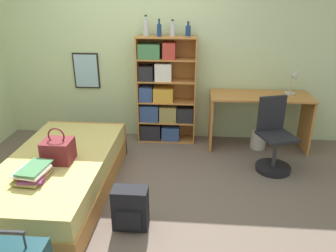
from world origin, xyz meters
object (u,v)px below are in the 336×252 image
at_px(bottle_brown, 159,30).
at_px(bottle_blue, 188,30).
at_px(bed, 60,175).
at_px(desk_lamp, 295,78).
at_px(bottle_green, 146,28).
at_px(book_stack_on_bed, 33,173).
at_px(backpack, 130,209).
at_px(desk, 259,111).
at_px(bottle_clear, 173,30).
at_px(bookcase, 162,95).
at_px(waste_bin, 258,139).
at_px(handbag, 58,150).
at_px(desk_chair, 273,147).

xyz_separation_m(bottle_brown, bottle_blue, (0.38, 0.07, -0.01)).
bearing_deg(bed, desk_lamp, 27.43).
distance_m(bottle_green, bottle_blue, 0.56).
height_order(bed, book_stack_on_bed, book_stack_on_bed).
relative_size(desk_lamp, backpack, 0.87).
bearing_deg(desk, bottle_clear, 172.35).
xyz_separation_m(bottle_green, bottle_blue, (0.56, 0.02, -0.03)).
distance_m(bottle_clear, desk, 1.60).
distance_m(bookcase, desk, 1.36).
bearing_deg(bottle_clear, book_stack_on_bed, -120.65).
height_order(book_stack_on_bed, waste_bin, book_stack_on_bed).
bearing_deg(desk, bottle_green, 174.57).
xyz_separation_m(bottle_brown, desk, (1.38, -0.10, -1.05)).
distance_m(book_stack_on_bed, bottle_clear, 2.51).
distance_m(book_stack_on_bed, bottle_blue, 2.61).
height_order(bookcase, backpack, bookcase).
xyz_separation_m(bookcase, backpack, (-0.10, -1.98, -0.48)).
xyz_separation_m(handbag, desk, (2.26, 1.43, -0.01)).
xyz_separation_m(book_stack_on_bed, bottle_clear, (1.16, 1.95, 1.09)).
bearing_deg(waste_bin, bookcase, 172.53).
relative_size(bottle_clear, desk_chair, 0.23).
xyz_separation_m(bottle_blue, waste_bin, (1.02, -0.22, -1.44)).
distance_m(book_stack_on_bed, desk, 2.96).
height_order(bookcase, waste_bin, bookcase).
bearing_deg(bottle_green, bottle_clear, 2.23).
bearing_deg(bottle_brown, bookcase, 46.23).
bearing_deg(waste_bin, bottle_blue, 167.82).
height_order(handbag, bottle_brown, bottle_brown).
xyz_separation_m(bed, desk, (2.32, 1.34, 0.33)).
height_order(bottle_brown, desk_chair, bottle_brown).
bearing_deg(bottle_green, desk_chair, -25.25).
relative_size(bed, desk_chair, 2.23).
height_order(bottle_clear, backpack, bottle_clear).
bearing_deg(desk, desk_chair, -82.12).
height_order(bottle_brown, desk_lamp, bottle_brown).
relative_size(handbag, bottle_clear, 1.75).
height_order(handbag, desk_lamp, desk_lamp).
relative_size(book_stack_on_bed, backpack, 0.92).
bearing_deg(handbag, bottle_blue, 51.68).
bearing_deg(handbag, bottle_clear, 56.43).
distance_m(backpack, waste_bin, 2.32).
bearing_deg(bottle_blue, bottle_clear, -178.73).
relative_size(handbag, backpack, 0.90).
relative_size(bed, bottle_clear, 9.57).
height_order(bottle_green, bottle_clear, bottle_green).
bearing_deg(bookcase, bottle_clear, 14.37).
distance_m(bookcase, desk_chair, 1.67).
xyz_separation_m(bookcase, desk_lamp, (1.78, -0.04, 0.30)).
bearing_deg(desk_chair, book_stack_on_bed, -154.64).
height_order(bed, desk, desk).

